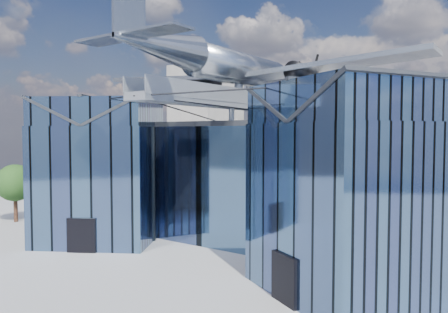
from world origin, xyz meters
The scene contains 5 objects.
ground_plane centered at (0.00, 0.00, 0.00)m, with size 120.00×120.00×0.00m, color gray.
museum centered at (0.00, 5.82, 5.54)m, with size 32.88×24.50×17.60m.
bg_towers centered at (1.45, 50.49, 10.01)m, with size 77.00×24.50×26.00m.
tree_plaza_w centered at (-23.59, -1.15, 3.94)m, with size 4.63×4.63×5.83m.
tree_side_w centered at (-29.61, 6.75, 3.13)m, with size 3.31×3.31×4.63m.
Camera 1 is at (18.87, -24.68, 8.91)m, focal length 35.00 mm.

